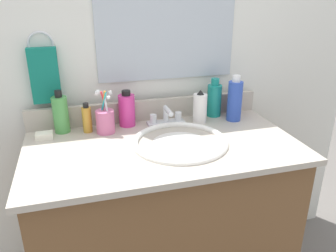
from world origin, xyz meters
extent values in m
cube|color=brown|center=(0.00, 0.00, 0.38)|extent=(0.97, 0.51, 0.76)
cube|color=#B2A899|center=(0.00, 0.00, 0.77)|extent=(1.01, 0.55, 0.02)
cube|color=#B2A899|center=(0.00, 0.26, 0.83)|extent=(1.01, 0.02, 0.09)
cube|color=silver|center=(0.00, 0.32, 0.65)|extent=(2.11, 0.04, 1.30)
cube|color=#B2BCC6|center=(0.10, 0.30, 1.24)|extent=(0.60, 0.01, 0.56)
torus|color=silver|center=(-0.41, 0.30, 1.13)|extent=(0.10, 0.01, 0.10)
cube|color=#147260|center=(-0.41, 0.28, 1.01)|extent=(0.11, 0.04, 0.22)
torus|color=white|center=(0.06, -0.01, 0.79)|extent=(0.36, 0.36, 0.02)
ellipsoid|color=white|center=(0.06, -0.01, 0.75)|extent=(0.31, 0.31, 0.11)
cylinder|color=#B2B5BA|center=(0.06, -0.01, 0.71)|extent=(0.04, 0.04, 0.01)
cube|color=silver|center=(0.06, 0.19, 0.79)|extent=(0.16, 0.05, 0.01)
cylinder|color=silver|center=(0.06, 0.19, 0.83)|extent=(0.02, 0.02, 0.06)
cylinder|color=silver|center=(0.06, 0.15, 0.86)|extent=(0.02, 0.09, 0.02)
cylinder|color=silver|center=(0.01, 0.19, 0.82)|extent=(0.03, 0.03, 0.04)
cylinder|color=silver|center=(0.12, 0.19, 0.82)|extent=(0.03, 0.03, 0.04)
cylinder|color=#2D4CB2|center=(0.36, 0.15, 0.87)|extent=(0.06, 0.06, 0.17)
cylinder|color=white|center=(0.36, 0.15, 0.97)|extent=(0.03, 0.03, 0.03)
cylinder|color=gold|center=(-0.26, 0.20, 0.84)|extent=(0.04, 0.04, 0.10)
cylinder|color=black|center=(-0.26, 0.20, 0.90)|extent=(0.02, 0.02, 0.02)
cylinder|color=teal|center=(0.30, 0.23, 0.86)|extent=(0.06, 0.06, 0.14)
cylinder|color=teal|center=(0.30, 0.23, 0.94)|extent=(0.04, 0.04, 0.03)
cylinder|color=#4C9E4C|center=(-0.36, 0.22, 0.86)|extent=(0.06, 0.06, 0.15)
cylinder|color=black|center=(-0.36, 0.22, 0.95)|extent=(0.03, 0.03, 0.03)
cylinder|color=#7A3899|center=(0.39, 0.22, 0.83)|extent=(0.05, 0.05, 0.10)
cylinder|color=black|center=(0.39, 0.22, 0.89)|extent=(0.03, 0.03, 0.02)
cylinder|color=#D8338C|center=(-0.10, 0.22, 0.85)|extent=(0.07, 0.07, 0.13)
cylinder|color=black|center=(-0.10, 0.22, 0.93)|extent=(0.04, 0.04, 0.02)
cylinder|color=white|center=(0.21, 0.17, 0.85)|extent=(0.06, 0.06, 0.13)
cone|color=black|center=(0.21, 0.17, 0.92)|extent=(0.03, 0.03, 0.02)
cylinder|color=#D16693|center=(-0.19, 0.17, 0.83)|extent=(0.07, 0.07, 0.09)
cylinder|color=white|center=(-0.18, 0.16, 0.87)|extent=(0.02, 0.02, 0.15)
cube|color=white|center=(-0.18, 0.15, 0.94)|extent=(0.01, 0.02, 0.01)
cylinder|color=#D8333F|center=(-0.18, 0.17, 0.88)|extent=(0.05, 0.03, 0.16)
cube|color=white|center=(-0.16, 0.19, 0.95)|extent=(0.01, 0.02, 0.01)
cylinder|color=orange|center=(-0.20, 0.18, 0.88)|extent=(0.03, 0.05, 0.16)
cube|color=white|center=(-0.21, 0.20, 0.95)|extent=(0.01, 0.02, 0.01)
cylinder|color=#26B2B2|center=(-0.20, 0.18, 0.88)|extent=(0.04, 0.05, 0.16)
cube|color=white|center=(-0.22, 0.20, 0.94)|extent=(0.01, 0.02, 0.02)
cube|color=white|center=(-0.43, 0.17, 0.80)|extent=(0.06, 0.04, 0.02)
camera|label=1|loc=(-0.29, -1.11, 1.33)|focal=36.16mm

